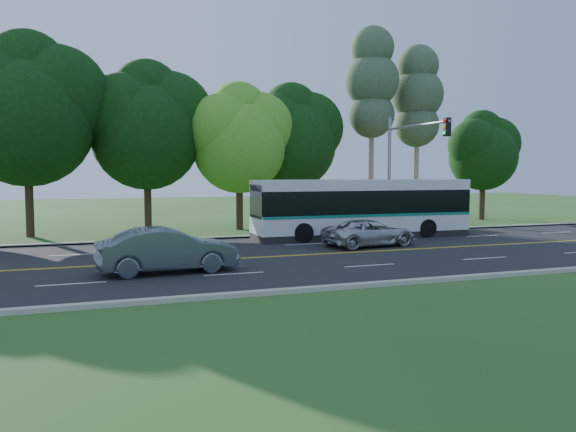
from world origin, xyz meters
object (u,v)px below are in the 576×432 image
object	(u,v)px
traffic_signal	(406,155)
transit_bus	(362,209)
suv	(369,233)
sedan	(167,250)

from	to	relation	value
traffic_signal	transit_bus	size ratio (longest dim) A/B	0.56
transit_bus	suv	distance (m)	3.93
transit_bus	sedan	distance (m)	14.11
traffic_signal	transit_bus	distance (m)	4.20
sedan	transit_bus	bearing A→B (deg)	-61.02
sedan	suv	bearing A→B (deg)	-72.49
suv	sedan	bearing A→B (deg)	104.00
traffic_signal	suv	size ratio (longest dim) A/B	1.48
traffic_signal	suv	bearing A→B (deg)	-138.98
traffic_signal	suv	xyz separation A→B (m)	(-4.28, -3.72, -3.99)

